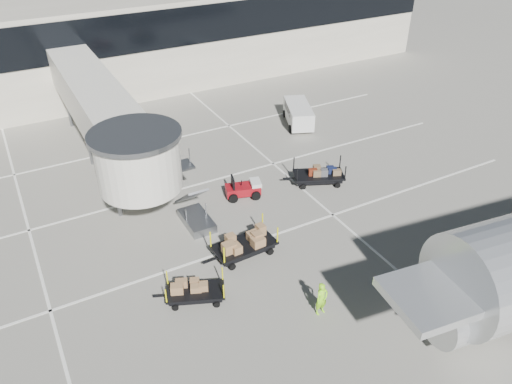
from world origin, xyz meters
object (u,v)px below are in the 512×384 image
(suitcase_cart, at_px, (319,175))
(box_cart_far, at_px, (197,292))
(box_cart_near, at_px, (244,245))
(ground_worker, at_px, (322,299))
(baggage_tug, at_px, (244,189))
(minivan, at_px, (298,112))

(suitcase_cart, bearing_deg, box_cart_far, -127.91)
(box_cart_near, xyz_separation_m, box_cart_far, (-3.47, -1.87, -0.15))
(suitcase_cart, height_order, ground_worker, ground_worker)
(baggage_tug, xyz_separation_m, minivan, (8.72, 7.42, 0.45))
(baggage_tug, bearing_deg, box_cart_near, -101.03)
(box_cart_far, bearing_deg, box_cart_near, 50.78)
(suitcase_cart, xyz_separation_m, minivan, (3.73, 8.35, 0.43))
(suitcase_cart, xyz_separation_m, box_cart_far, (-11.06, -6.02, -0.06))
(box_cart_near, distance_m, box_cart_far, 3.94)
(box_cart_near, xyz_separation_m, ground_worker, (1.17, -5.33, 0.24))
(suitcase_cart, height_order, box_cart_far, suitcase_cart)
(box_cart_far, height_order, ground_worker, ground_worker)
(box_cart_far, xyz_separation_m, minivan, (14.79, 14.36, 0.49))
(minivan, bearing_deg, box_cart_far, -114.00)
(suitcase_cart, bearing_deg, box_cart_near, -127.80)
(ground_worker, distance_m, minivan, 20.52)
(suitcase_cart, bearing_deg, baggage_tug, -166.92)
(suitcase_cart, distance_m, box_cart_far, 12.59)
(box_cart_far, distance_m, ground_worker, 5.80)
(baggage_tug, xyz_separation_m, suitcase_cart, (4.99, -0.92, 0.03))
(box_cart_far, bearing_deg, minivan, 66.62)
(minivan, bearing_deg, box_cart_near, -110.34)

